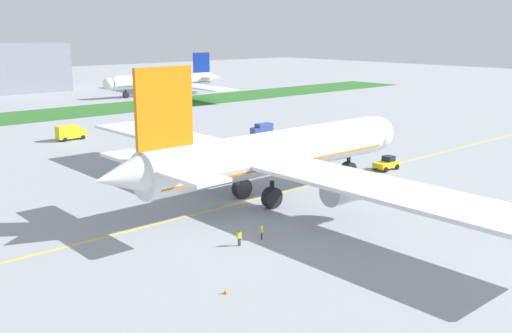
# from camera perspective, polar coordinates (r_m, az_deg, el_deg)

# --- Properties ---
(ground_plane) EXTENTS (600.00, 600.00, 0.00)m
(ground_plane) POSITION_cam_1_polar(r_m,az_deg,el_deg) (81.41, -0.98, -3.28)
(ground_plane) COLOR #9399A0
(ground_plane) RESTS_ON ground
(apron_taxi_line) EXTENTS (280.00, 0.36, 0.01)m
(apron_taxi_line) POSITION_cam_1_polar(r_m,az_deg,el_deg) (80.93, -0.67, -3.38)
(apron_taxi_line) COLOR yellow
(apron_taxi_line) RESTS_ON ground
(grass_median_strip) EXTENTS (320.00, 24.00, 0.10)m
(grass_median_strip) POSITION_cam_1_polar(r_m,az_deg,el_deg) (168.67, -23.69, 4.27)
(grass_median_strip) COLOR #2D6628
(grass_median_strip) RESTS_ON ground
(airliner_foreground) EXTENTS (52.35, 81.57, 19.01)m
(airliner_foreground) POSITION_cam_1_polar(r_m,az_deg,el_deg) (80.27, 1.48, 1.23)
(airliner_foreground) COLOR white
(airliner_foreground) RESTS_ON ground
(pushback_tug) EXTENTS (6.34, 2.64, 2.28)m
(pushback_tug) POSITION_cam_1_polar(r_m,az_deg,el_deg) (101.05, 12.62, 0.29)
(pushback_tug) COLOR yellow
(pushback_tug) RESTS_ON ground
(ground_crew_wingwalker_port) EXTENTS (0.47, 0.51, 1.70)m
(ground_crew_wingwalker_port) POSITION_cam_1_polar(r_m,az_deg,el_deg) (66.22, 0.56, -6.27)
(ground_crew_wingwalker_port) COLOR black
(ground_crew_wingwalker_port) RESTS_ON ground
(ground_crew_marshaller_front) EXTENTS (0.62, 0.30, 1.76)m
(ground_crew_marshaller_front) POSITION_cam_1_polar(r_m,az_deg,el_deg) (64.31, -1.66, -6.85)
(ground_crew_marshaller_front) COLOR black
(ground_crew_marshaller_front) RESTS_ON ground
(traffic_cone_near_nose) EXTENTS (0.36, 0.36, 0.58)m
(traffic_cone_near_nose) POSITION_cam_1_polar(r_m,az_deg,el_deg) (53.62, -3.00, -12.04)
(traffic_cone_near_nose) COLOR #F2590C
(traffic_cone_near_nose) RESTS_ON ground
(service_truck_baggage_loader) EXTENTS (5.15, 2.68, 2.96)m
(service_truck_baggage_loader) POSITION_cam_1_polar(r_m,az_deg,el_deg) (128.69, 0.60, 3.61)
(service_truck_baggage_loader) COLOR #33478C
(service_truck_baggage_loader) RESTS_ON ground
(service_truck_fuel_bowser) EXTENTS (6.31, 2.62, 3.20)m
(service_truck_fuel_bowser) POSITION_cam_1_polar(r_m,az_deg,el_deg) (131.09, -17.71, 3.20)
(service_truck_fuel_bowser) COLOR yellow
(service_truck_fuel_bowser) RESTS_ON ground
(parked_airliner_far_centre) EXTENTS (46.75, 74.69, 14.72)m
(parked_airliner_far_centre) POSITION_cam_1_polar(r_m,az_deg,el_deg) (213.89, -8.87, 8.24)
(parked_airliner_far_centre) COLOR white
(parked_airliner_far_centre) RESTS_ON ground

